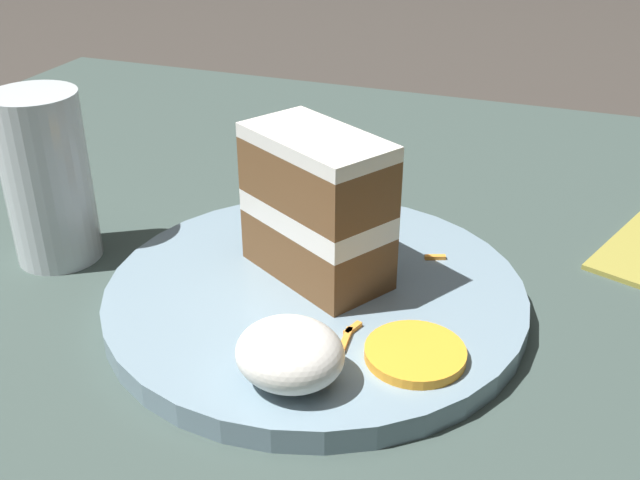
# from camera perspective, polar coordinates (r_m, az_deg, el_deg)

# --- Properties ---
(ground_plane) EXTENTS (6.00, 6.00, 0.00)m
(ground_plane) POSITION_cam_1_polar(r_m,az_deg,el_deg) (0.56, 0.87, -5.06)
(ground_plane) COLOR #38332D
(ground_plane) RESTS_ON ground
(dining_table) EXTENTS (1.13, 0.95, 0.02)m
(dining_table) POSITION_cam_1_polar(r_m,az_deg,el_deg) (0.56, 0.88, -4.14)
(dining_table) COLOR #384742
(dining_table) RESTS_ON ground
(plate) EXTENTS (0.29, 0.29, 0.02)m
(plate) POSITION_cam_1_polar(r_m,az_deg,el_deg) (0.52, -0.00, -4.32)
(plate) COLOR gray
(plate) RESTS_ON dining_table
(cake_slice) EXTENTS (0.12, 0.10, 0.10)m
(cake_slice) POSITION_cam_1_polar(r_m,az_deg,el_deg) (0.51, -0.26, 2.58)
(cake_slice) COLOR brown
(cake_slice) RESTS_ON plate
(cream_dollop) EXTENTS (0.06, 0.06, 0.04)m
(cream_dollop) POSITION_cam_1_polar(r_m,az_deg,el_deg) (0.42, -2.31, -8.65)
(cream_dollop) COLOR white
(cream_dollop) RESTS_ON plate
(orange_garnish) EXTENTS (0.06, 0.06, 0.01)m
(orange_garnish) POSITION_cam_1_polar(r_m,az_deg,el_deg) (0.45, 7.26, -8.56)
(orange_garnish) COLOR orange
(orange_garnish) RESTS_ON plate
(carrot_shreds_scatter) EXTENTS (0.15, 0.15, 0.00)m
(carrot_shreds_scatter) POSITION_cam_1_polar(r_m,az_deg,el_deg) (0.51, 1.85, -3.45)
(carrot_shreds_scatter) COLOR orange
(carrot_shreds_scatter) RESTS_ON plate
(drinking_glass) EXTENTS (0.06, 0.06, 0.13)m
(drinking_glass) POSITION_cam_1_polar(r_m,az_deg,el_deg) (0.60, -19.93, 3.62)
(drinking_glass) COLOR silver
(drinking_glass) RESTS_ON dining_table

